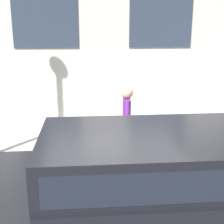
# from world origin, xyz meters

# --- Properties ---
(ground_plane) EXTENTS (80.00, 80.00, 0.00)m
(ground_plane) POSITION_xyz_m (0.00, 0.00, 0.00)
(ground_plane) COLOR #47474C
(sidewalk) EXTENTS (3.17, 60.00, 0.16)m
(sidewalk) POSITION_xyz_m (1.58, 0.00, 0.08)
(sidewalk) COLOR #9E9B93
(sidewalk) RESTS_ON ground_plane
(fire_hydrant) EXTENTS (0.31, 0.43, 0.70)m
(fire_hydrant) POSITION_xyz_m (0.55, 0.32, 0.51)
(fire_hydrant) COLOR gray
(fire_hydrant) RESTS_ON sidewalk
(person) EXTENTS (0.38, 0.25, 1.56)m
(person) POSITION_xyz_m (1.06, -0.32, 1.09)
(person) COLOR navy
(person) RESTS_ON sidewalk
(parked_truck_charcoal_near) EXTENTS (1.95, 4.59, 1.55)m
(parked_truck_charcoal_near) POSITION_xyz_m (-1.29, -0.26, 0.91)
(parked_truck_charcoal_near) COLOR black
(parked_truck_charcoal_near) RESTS_ON ground_plane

